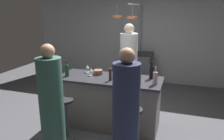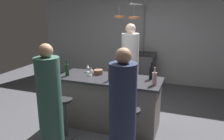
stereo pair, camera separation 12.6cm
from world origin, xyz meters
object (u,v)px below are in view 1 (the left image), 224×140
(wine_bottle_green, at_px, (67,70))
(guest_left, at_px, (52,105))
(wine_bottle_rose, at_px, (155,78))
(wine_glass_near_right_guest, at_px, (114,72))
(guest_right, at_px, (126,116))
(chef, at_px, (128,68))
(wine_glass_near_left_guest, at_px, (91,70))
(stove_range, at_px, (137,68))
(mixing_bowl_blue, at_px, (124,81))
(pepper_mill, at_px, (110,74))
(mixing_bowl_wooden, at_px, (98,72))
(wine_glass_by_chef, at_px, (87,67))
(bar_stool_left, at_px, (66,117))
(wine_bottle_dark, at_px, (152,72))
(bar_stool_right, at_px, (133,128))

(wine_bottle_green, bearing_deg, guest_left, -75.23)
(wine_bottle_rose, distance_m, wine_glass_near_right_guest, 0.73)
(guest_right, bearing_deg, wine_bottle_green, 146.80)
(chef, bearing_deg, guest_left, -105.59)
(wine_glass_near_left_guest, bearing_deg, guest_left, -98.73)
(wine_bottle_rose, relative_size, wine_glass_near_left_guest, 1.96)
(stove_range, xyz_separation_m, wine_glass_near_right_guest, (0.08, -2.41, 0.56))
(wine_bottle_rose, xyz_separation_m, wine_glass_near_right_guest, (-0.72, 0.16, -0.00))
(stove_range, bearing_deg, mixing_bowl_blue, -83.15)
(guest_left, bearing_deg, mixing_bowl_blue, 44.43)
(pepper_mill, bearing_deg, wine_bottle_rose, 2.36)
(chef, distance_m, wine_bottle_rose, 1.41)
(wine_bottle_green, bearing_deg, stove_range, 74.07)
(guest_right, distance_m, mixing_bowl_wooden, 1.40)
(wine_glass_by_chef, bearing_deg, mixing_bowl_wooden, -13.17)
(stove_range, height_order, bar_stool_left, stove_range)
(wine_bottle_dark, xyz_separation_m, wine_glass_near_left_guest, (-1.05, -0.15, -0.01))
(guest_right, distance_m, wine_bottle_dark, 1.20)
(stove_range, relative_size, wine_bottle_rose, 3.12)
(wine_bottle_rose, height_order, wine_glass_near_right_guest, wine_bottle_rose)
(bar_stool_left, relative_size, wine_bottle_dark, 2.31)
(pepper_mill, bearing_deg, bar_stool_right, -43.42)
(mixing_bowl_wooden, bearing_deg, wine_glass_near_left_guest, -130.38)
(wine_bottle_dark, xyz_separation_m, wine_bottle_green, (-1.43, -0.32, -0.00))
(bar_stool_left, bearing_deg, mixing_bowl_blue, 27.54)
(pepper_mill, distance_m, wine_glass_near_left_guest, 0.45)
(bar_stool_right, relative_size, wine_bottle_rose, 2.38)
(chef, xyz_separation_m, wine_glass_near_left_guest, (-0.42, -1.06, 0.19))
(guest_left, distance_m, mixing_bowl_blue, 1.18)
(chef, xyz_separation_m, wine_glass_near_right_guest, (0.01, -1.04, 0.19))
(pepper_mill, bearing_deg, bar_stool_left, -140.91)
(wine_bottle_green, bearing_deg, wine_glass_near_left_guest, 23.51)
(mixing_bowl_blue, bearing_deg, wine_bottle_rose, 8.36)
(wine_bottle_green, distance_m, wine_glass_near_right_guest, 0.83)
(bar_stool_left, distance_m, pepper_mill, 0.98)
(pepper_mill, distance_m, wine_bottle_green, 0.80)
(guest_right, height_order, wine_bottle_rose, guest_right)
(chef, height_order, wine_glass_by_chef, chef)
(bar_stool_right, relative_size, wine_bottle_dark, 2.31)
(bar_stool_right, xyz_separation_m, pepper_mill, (-0.50, 0.48, 0.63))
(wine_glass_by_chef, bearing_deg, wine_bottle_green, -125.84)
(bar_stool_left, bearing_deg, pepper_mill, 39.09)
(wine_glass_near_right_guest, height_order, mixing_bowl_wooden, wine_glass_near_right_guest)
(bar_stool_right, bearing_deg, wine_glass_near_right_guest, 126.65)
(guest_left, height_order, wine_bottle_rose, guest_left)
(wine_glass_near_left_guest, bearing_deg, wine_glass_by_chef, 130.79)
(bar_stool_right, bearing_deg, wine_bottle_green, 159.73)
(wine_glass_by_chef, distance_m, mixing_bowl_blue, 0.90)
(guest_left, height_order, wine_glass_near_right_guest, guest_left)
(chef, distance_m, bar_stool_left, 1.86)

